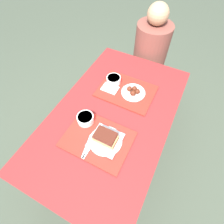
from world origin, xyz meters
TOP-DOWN VIEW (x-y plane):
  - ground_plane at (0.00, 0.00)m, footprint 12.00×12.00m
  - picnic_table at (0.00, 0.00)m, footprint 0.85×1.44m
  - picnic_bench_far at (0.00, 0.94)m, footprint 0.81×0.28m
  - tray_near at (0.01, -0.23)m, footprint 0.45×0.34m
  - tray_far at (-0.00, 0.25)m, footprint 0.45×0.34m
  - bowl_coleslaw_near at (-0.14, -0.15)m, footprint 0.12×0.12m
  - brisket_sandwich_plate at (0.06, -0.23)m, footprint 0.22×0.22m
  - plastic_fork_near at (-0.03, -0.32)m, footprint 0.05×0.17m
  - plastic_knife_near at (-0.01, -0.32)m, footprint 0.02×0.17m
  - condiment_packet at (-0.01, -0.16)m, footprint 0.04×0.03m
  - bowl_coleslaw_far at (-0.14, 0.29)m, footprint 0.12×0.12m
  - wings_plate_far at (0.06, 0.26)m, footprint 0.19×0.19m
  - napkin_far at (-0.13, 0.21)m, footprint 0.13×0.09m
  - person_seated_across at (-0.02, 0.94)m, footprint 0.35×0.35m

SIDE VIEW (x-z plane):
  - ground_plane at x=0.00m, z-range 0.00..0.00m
  - picnic_bench_far at x=0.00m, z-range 0.15..0.60m
  - picnic_table at x=0.00m, z-range 0.27..1.03m
  - person_seated_across at x=-0.02m, z-range 0.38..1.12m
  - tray_near at x=0.01m, z-range 0.76..0.77m
  - tray_far at x=0.00m, z-range 0.76..0.77m
  - plastic_fork_near at x=-0.03m, z-range 0.77..0.77m
  - plastic_knife_near at x=-0.01m, z-range 0.77..0.77m
  - condiment_packet at x=-0.01m, z-range 0.77..0.77m
  - napkin_far at x=-0.13m, z-range 0.77..0.78m
  - wings_plate_far at x=0.06m, z-range 0.76..0.81m
  - bowl_coleslaw_near at x=-0.14m, z-range 0.77..0.83m
  - bowl_coleslaw_far at x=-0.14m, z-range 0.77..0.83m
  - brisket_sandwich_plate at x=0.06m, z-range 0.76..0.85m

